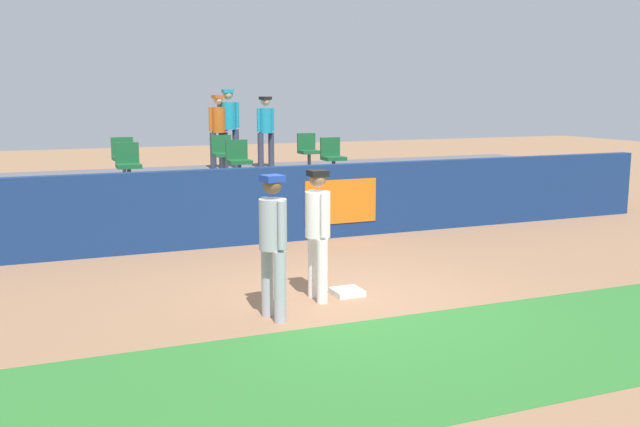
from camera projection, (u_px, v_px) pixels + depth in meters
name	position (u px, v px, depth m)	size (l,w,h in m)	color
ground_plane	(350.00, 299.00, 9.66)	(60.00, 60.00, 0.00)	#936B4C
grass_foreground_strip	(442.00, 356.00, 7.53)	(18.00, 2.80, 0.01)	#2D722D
first_base	(347.00, 292.00, 9.85)	(0.40, 0.40, 0.08)	white
player_fielder_home	(318.00, 226.00, 9.46)	(0.34, 0.56, 1.78)	white
player_runner_visitor	(273.00, 237.00, 8.62)	(0.40, 0.50, 1.81)	#9EA3AD
field_wall	(261.00, 205.00, 13.20)	(18.00, 0.26, 1.43)	navy
bleacher_platform	(226.00, 198.00, 15.57)	(18.00, 4.80, 1.02)	#59595E
seat_back_right	(308.00, 149.00, 16.86)	(0.45, 0.44, 0.84)	#4C4C51
seat_back_left	(123.00, 154.00, 15.24)	(0.47, 0.44, 0.84)	#4C4C51
seat_front_right	(332.00, 155.00, 15.16)	(0.45, 0.44, 0.84)	#4C4C51
seat_front_center	(238.00, 158.00, 14.38)	(0.45, 0.44, 0.84)	#4C4C51
seat_front_left	(128.00, 162.00, 13.55)	(0.45, 0.44, 0.84)	#4C4C51
seat_back_center	(223.00, 151.00, 16.07)	(0.46, 0.44, 0.84)	#4C4C51
spectator_hooded	(219.00, 126.00, 16.75)	(0.48, 0.39, 1.74)	#33384C
spectator_capped	(228.00, 123.00, 16.87)	(0.53, 0.37, 1.88)	#33384C
spectator_casual	(266.00, 127.00, 16.93)	(0.47, 0.40, 1.71)	#33384C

